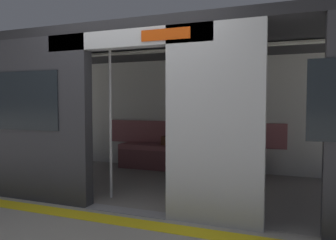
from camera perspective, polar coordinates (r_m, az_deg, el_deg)
ground_plane at (r=3.98m, az=-7.28°, el=-15.85°), size 60.00×60.00×0.00m
platform_edge_strip at (r=3.74m, az=-9.54°, el=-17.13°), size 8.00×0.24×0.01m
train_car at (r=4.95m, az=-1.23°, el=5.54°), size 6.40×2.85×2.24m
bench_seat at (r=6.01m, az=3.27°, el=-5.79°), size 2.71×0.44×0.47m
person_seated at (r=5.90m, az=3.62°, el=-2.74°), size 0.55×0.67×1.20m
handbag at (r=6.17m, az=0.09°, el=-3.71°), size 0.26×0.15×0.17m
book at (r=5.93m, az=7.11°, el=-4.71°), size 0.21×0.25×0.03m
grab_pole_door at (r=4.36m, az=-10.20°, el=-0.10°), size 0.04×0.04×2.10m
grab_pole_far at (r=3.98m, az=1.42°, el=-0.36°), size 0.04×0.04×2.10m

